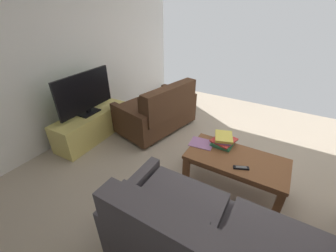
{
  "coord_description": "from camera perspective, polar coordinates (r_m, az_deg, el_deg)",
  "views": [
    {
      "loc": [
        -0.35,
        2.22,
        1.94
      ],
      "look_at": [
        0.58,
        0.64,
        0.86
      ],
      "focal_mm": 22.5,
      "sensor_mm": 36.0,
      "label": 1
    }
  ],
  "objects": [
    {
      "name": "ground_plane",
      "position": [
        2.98,
        16.45,
        -11.94
      ],
      "size": [
        5.18,
        4.95,
        0.01
      ],
      "primitive_type": "cube",
      "color": "tan"
    },
    {
      "name": "wall_right",
      "position": [
        3.75,
        -23.28,
        17.58
      ],
      "size": [
        0.12,
        4.95,
        2.51
      ],
      "primitive_type": "cube",
      "color": "white",
      "rests_on": "ground"
    },
    {
      "name": "sofa_main",
      "position": [
        1.83,
        12.51,
        -29.96
      ],
      "size": [
        1.73,
        0.82,
        0.87
      ],
      "color": "black",
      "rests_on": "ground"
    },
    {
      "name": "loveseat_near",
      "position": [
        3.58,
        -2.57,
        4.17
      ],
      "size": [
        1.04,
        1.41,
        0.85
      ],
      "color": "black",
      "rests_on": "ground"
    },
    {
      "name": "coffee_table",
      "position": [
        2.55,
        17.87,
        -9.43
      ],
      "size": [
        1.1,
        0.56,
        0.44
      ],
      "color": "brown",
      "rests_on": "ground"
    },
    {
      "name": "tv_stand",
      "position": [
        3.61,
        -19.97,
        0.12
      ],
      "size": [
        0.47,
        1.25,
        0.45
      ],
      "color": "#D8C666",
      "rests_on": "ground"
    },
    {
      "name": "flat_tv",
      "position": [
        3.38,
        -21.6,
        8.28
      ],
      "size": [
        0.21,
        0.99,
        0.63
      ],
      "color": "black",
      "rests_on": "tv_stand"
    },
    {
      "name": "book_stack",
      "position": [
        2.65,
        14.84,
        -3.7
      ],
      "size": [
        0.3,
        0.33,
        0.12
      ],
      "color": "#337F51",
      "rests_on": "coffee_table"
    },
    {
      "name": "tv_remote",
      "position": [
        2.37,
        19.19,
        -10.64
      ],
      "size": [
        0.16,
        0.1,
        0.02
      ],
      "color": "black",
      "rests_on": "coffee_table"
    },
    {
      "name": "loose_magazine",
      "position": [
        2.64,
        9.07,
        -4.63
      ],
      "size": [
        0.3,
        0.25,
        0.01
      ],
      "primitive_type": "cube",
      "rotation": [
        0.0,
        0.0,
        1.68
      ],
      "color": "#996699",
      "rests_on": "coffee_table"
    }
  ]
}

